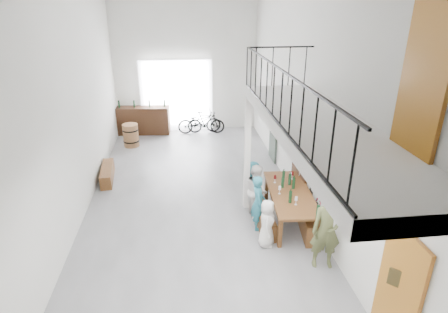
{
  "coord_description": "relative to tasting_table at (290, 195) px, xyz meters",
  "views": [
    {
      "loc": [
        -0.25,
        -8.72,
        4.97
      ],
      "look_at": [
        0.72,
        -0.5,
        1.46
      ],
      "focal_mm": 30.0,
      "sensor_mm": 36.0,
      "label": 1
    }
  ],
  "objects": [
    {
      "name": "serving_counter",
      "position": [
        -3.95,
        6.9,
        -0.17
      ],
      "size": [
        2.07,
        0.73,
        1.07
      ],
      "primitive_type": "cube",
      "rotation": [
        0.0,
        0.0,
        -0.08
      ],
      "color": "#3D2211",
      "rests_on": "ground"
    },
    {
      "name": "counter_bottles",
      "position": [
        -3.95,
        6.89,
        0.51
      ],
      "size": [
        1.8,
        0.12,
        0.28
      ],
      "color": "#10321A",
      "rests_on": "serving_counter"
    },
    {
      "name": "guest_left_b",
      "position": [
        -0.8,
        -0.16,
        -0.04
      ],
      "size": [
        0.36,
        0.51,
        1.33
      ],
      "primitive_type": "imported",
      "rotation": [
        0.0,
        0.0,
        1.47
      ],
      "color": "teal",
      "rests_on": "ground"
    },
    {
      "name": "host_standing",
      "position": [
        0.24,
        -1.64,
        0.11
      ],
      "size": [
        0.64,
        0.47,
        1.63
      ],
      "primitive_type": "imported",
      "rotation": [
        0.0,
        0.0,
        -0.14
      ],
      "color": "#525932",
      "rests_on": "ground"
    },
    {
      "name": "guest_right_b",
      "position": [
        0.62,
        0.11,
        -0.12
      ],
      "size": [
        0.45,
        1.11,
        1.17
      ],
      "primitive_type": "imported",
      "rotation": [
        0.0,
        0.0,
        -1.47
      ],
      "color": "black",
      "rests_on": "ground"
    },
    {
      "name": "bench_wall",
      "position": [
        0.37,
        -0.01,
        -0.45
      ],
      "size": [
        0.59,
        2.25,
        0.51
      ],
      "primitive_type": "cube",
      "rotation": [
        0.0,
        0.0,
        -0.14
      ],
      "color": "brown",
      "rests_on": "ground"
    },
    {
      "name": "right_wall_decor",
      "position": [
        0.5,
        -0.62,
        1.04
      ],
      "size": [
        0.07,
        8.28,
        5.07
      ],
      "color": "#9D5C14",
      "rests_on": "ground"
    },
    {
      "name": "guest_right_c",
      "position": [
        0.6,
        0.75,
        -0.15
      ],
      "size": [
        0.45,
        0.6,
        1.12
      ],
      "primitive_type": "imported",
      "rotation": [
        0.0,
        0.0,
        -1.38
      ],
      "color": "silver",
      "rests_on": "ground"
    },
    {
      "name": "guest_right_a",
      "position": [
        0.63,
        -0.47,
        -0.15
      ],
      "size": [
        0.44,
        0.7,
        1.1
      ],
      "primitive_type": "imported",
      "rotation": [
        0.0,
        0.0,
        -1.29
      ],
      "color": "maroon",
      "rests_on": "ground"
    },
    {
      "name": "tableware",
      "position": [
        -0.02,
        0.21,
        0.23
      ],
      "size": [
        0.58,
        1.31,
        0.35
      ],
      "color": "#10321A",
      "rests_on": "tasting_table"
    },
    {
      "name": "tasting_table",
      "position": [
        0.0,
        0.0,
        0.0
      ],
      "size": [
        1.12,
        2.38,
        0.79
      ],
      "rotation": [
        0.0,
        0.0,
        -0.08
      ],
      "color": "brown",
      "rests_on": "ground"
    },
    {
      "name": "room_walls",
      "position": [
        -2.2,
        1.25,
        2.85
      ],
      "size": [
        12.0,
        12.0,
        12.0
      ],
      "color": "white",
      "rests_on": "ground"
    },
    {
      "name": "gateway_portal",
      "position": [
        -2.6,
        7.19,
        0.69
      ],
      "size": [
        2.8,
        0.08,
        2.8
      ],
      "primitive_type": "cube",
      "color": "white",
      "rests_on": "ground"
    },
    {
      "name": "bench_inner",
      "position": [
        -0.64,
        0.09,
        -0.49
      ],
      "size": [
        0.3,
        1.85,
        0.42
      ],
      "primitive_type": "cube",
      "rotation": [
        0.0,
        0.0,
        -0.0
      ],
      "color": "brown",
      "rests_on": "ground"
    },
    {
      "name": "oak_barrel",
      "position": [
        -4.29,
        5.54,
        -0.29
      ],
      "size": [
        0.56,
        0.56,
        0.83
      ],
      "color": "brown",
      "rests_on": "ground"
    },
    {
      "name": "side_bench",
      "position": [
        -4.7,
        2.82,
        -0.51
      ],
      "size": [
        0.43,
        1.44,
        0.4
      ],
      "primitive_type": "cube",
      "rotation": [
        0.0,
        0.0,
        0.09
      ],
      "color": "brown",
      "rests_on": "ground"
    },
    {
      "name": "guest_left_c",
      "position": [
        -0.72,
        0.45,
        -0.04
      ],
      "size": [
        0.6,
        0.72,
        1.32
      ],
      "primitive_type": "imported",
      "rotation": [
        0.0,
        0.0,
        1.74
      ],
      "color": "silver",
      "rests_on": "ground"
    },
    {
      "name": "balcony",
      "position": [
        -0.22,
        -1.88,
        2.26
      ],
      "size": [
        1.52,
        5.62,
        4.0
      ],
      "color": "white",
      "rests_on": "ground"
    },
    {
      "name": "bicycle_near",
      "position": [
        -1.75,
        6.72,
        -0.26
      ],
      "size": [
        1.75,
        0.75,
        0.9
      ],
      "primitive_type": "imported",
      "rotation": [
        0.0,
        0.0,
        1.66
      ],
      "color": "black",
      "rests_on": "ground"
    },
    {
      "name": "guest_left_d",
      "position": [
        -0.7,
        1.0,
        -0.13
      ],
      "size": [
        0.53,
        0.8,
        1.15
      ],
      "primitive_type": "imported",
      "rotation": [
        0.0,
        0.0,
        1.43
      ],
      "color": "teal",
      "rests_on": "ground"
    },
    {
      "name": "guest_left_a",
      "position": [
        -0.74,
        -0.85,
        -0.16
      ],
      "size": [
        0.46,
        0.6,
        1.09
      ],
      "primitive_type": "imported",
      "rotation": [
        0.0,
        0.0,
        1.33
      ],
      "color": "silver",
      "rests_on": "ground"
    },
    {
      "name": "bicycle_far",
      "position": [
        -1.5,
        6.64,
        -0.26
      ],
      "size": [
        1.52,
        0.62,
        0.89
      ],
      "primitive_type": "imported",
      "rotation": [
        0.0,
        0.0,
        1.43
      ],
      "color": "black",
      "rests_on": "ground"
    },
    {
      "name": "potted_plant",
      "position": [
        0.25,
        1.93,
        -0.5
      ],
      "size": [
        0.44,
        0.41,
        0.41
      ],
      "primitive_type": "imported",
      "rotation": [
        0.0,
        0.0,
        0.29
      ],
      "color": "#1B4718",
      "rests_on": "ground"
    },
    {
      "name": "floor",
      "position": [
        -2.2,
        1.25,
        -0.71
      ],
      "size": [
        12.0,
        12.0,
        0.0
      ],
      "primitive_type": "plane",
      "color": "slate",
      "rests_on": "ground"
    }
  ]
}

